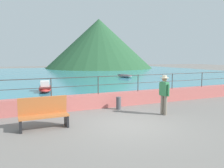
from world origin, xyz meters
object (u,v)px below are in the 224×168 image
(bench_main, at_px, (44,113))
(boat_2, at_px, (125,76))
(person_walking, at_px, (164,93))
(boat_0, at_px, (45,88))
(bollard, at_px, (119,103))

(bench_main, bearing_deg, boat_2, 54.50)
(bench_main, distance_m, person_walking, 5.12)
(boat_2, bearing_deg, person_walking, -111.80)
(boat_0, distance_m, boat_2, 13.18)
(boat_2, bearing_deg, bollard, -118.31)
(bench_main, xyz_separation_m, person_walking, (5.10, -0.18, 0.42))
(bench_main, distance_m, bollard, 4.05)
(bench_main, distance_m, boat_0, 8.68)
(bench_main, height_order, boat_2, bench_main)
(person_walking, xyz_separation_m, boat_2, (6.66, 16.66, -0.72))
(person_walking, relative_size, boat_0, 0.73)
(bollard, bearing_deg, bench_main, -157.10)
(bollard, xyz_separation_m, boat_2, (8.03, 14.91, -0.05))
(boat_0, relative_size, boat_2, 0.98)
(bench_main, xyz_separation_m, boat_0, (1.20, 8.59, -0.23))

